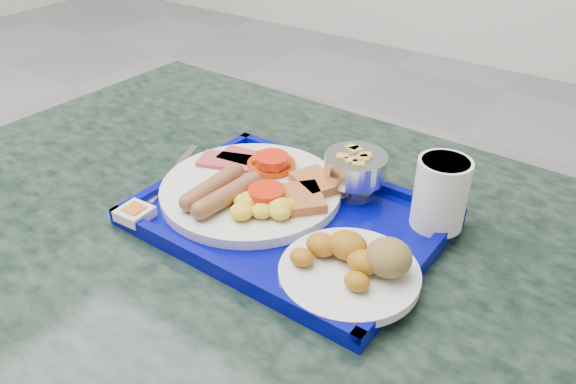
{
  "coord_description": "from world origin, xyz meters",
  "views": [
    {
      "loc": [
        1.36,
        -0.41,
        1.21
      ],
      "look_at": [
        0.98,
        0.12,
        0.79
      ],
      "focal_mm": 35.0,
      "sensor_mm": 36.0,
      "label": 1
    }
  ],
  "objects_px": {
    "table": "(264,311)",
    "bread_plate": "(355,265)",
    "tray": "(288,219)",
    "fruit_bowl": "(355,167)",
    "juice_cup": "(441,191)",
    "main_plate": "(255,189)"
  },
  "relations": [
    {
      "from": "main_plate",
      "to": "fruit_bowl",
      "type": "xyz_separation_m",
      "value": [
        0.11,
        0.1,
        0.03
      ]
    },
    {
      "from": "fruit_bowl",
      "to": "juice_cup",
      "type": "height_order",
      "value": "juice_cup"
    },
    {
      "from": "bread_plate",
      "to": "fruit_bowl",
      "type": "relative_size",
      "value": 1.86
    },
    {
      "from": "tray",
      "to": "fruit_bowl",
      "type": "xyz_separation_m",
      "value": [
        0.04,
        0.11,
        0.05
      ]
    },
    {
      "from": "table",
      "to": "tray",
      "type": "distance_m",
      "value": 0.2
    },
    {
      "from": "table",
      "to": "bread_plate",
      "type": "bearing_deg",
      "value": -15.29
    },
    {
      "from": "bread_plate",
      "to": "fruit_bowl",
      "type": "height_order",
      "value": "fruit_bowl"
    },
    {
      "from": "table",
      "to": "fruit_bowl",
      "type": "xyz_separation_m",
      "value": [
        0.09,
        0.12,
        0.24
      ]
    },
    {
      "from": "table",
      "to": "fruit_bowl",
      "type": "bearing_deg",
      "value": 53.98
    },
    {
      "from": "bread_plate",
      "to": "juice_cup",
      "type": "xyz_separation_m",
      "value": [
        0.04,
        0.16,
        0.04
      ]
    },
    {
      "from": "bread_plate",
      "to": "juice_cup",
      "type": "distance_m",
      "value": 0.17
    },
    {
      "from": "table",
      "to": "bread_plate",
      "type": "distance_m",
      "value": 0.29
    },
    {
      "from": "tray",
      "to": "bread_plate",
      "type": "bearing_deg",
      "value": -22.56
    },
    {
      "from": "main_plate",
      "to": "juice_cup",
      "type": "height_order",
      "value": "juice_cup"
    },
    {
      "from": "juice_cup",
      "to": "fruit_bowl",
      "type": "bearing_deg",
      "value": 176.66
    },
    {
      "from": "bread_plate",
      "to": "main_plate",
      "type": "bearing_deg",
      "value": 161.45
    },
    {
      "from": "main_plate",
      "to": "juice_cup",
      "type": "xyz_separation_m",
      "value": [
        0.25,
        0.09,
        0.04
      ]
    },
    {
      "from": "bread_plate",
      "to": "juice_cup",
      "type": "height_order",
      "value": "juice_cup"
    },
    {
      "from": "tray",
      "to": "main_plate",
      "type": "relative_size",
      "value": 1.53
    },
    {
      "from": "tray",
      "to": "bread_plate",
      "type": "height_order",
      "value": "bread_plate"
    },
    {
      "from": "main_plate",
      "to": "bread_plate",
      "type": "distance_m",
      "value": 0.22
    },
    {
      "from": "table",
      "to": "fruit_bowl",
      "type": "distance_m",
      "value": 0.28
    }
  ]
}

